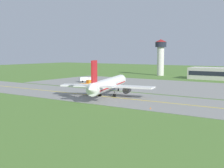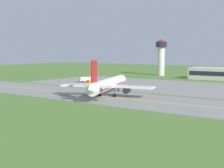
{
  "view_description": "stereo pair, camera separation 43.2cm",
  "coord_description": "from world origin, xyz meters",
  "px_view_note": "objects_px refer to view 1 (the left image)",
  "views": [
    {
      "loc": [
        60.52,
        -82.51,
        15.11
      ],
      "look_at": [
        1.52,
        4.27,
        4.0
      ],
      "focal_mm": 48.32,
      "sensor_mm": 36.0,
      "label": 1
    },
    {
      "loc": [
        60.88,
        -82.27,
        15.11
      ],
      "look_at": [
        1.52,
        4.27,
        4.0
      ],
      "focal_mm": 48.32,
      "sensor_mm": 36.0,
      "label": 2
    }
  ],
  "objects_px": {
    "service_truck_baggage": "(109,82)",
    "service_truck_pushback": "(85,79)",
    "control_tower": "(161,53)",
    "airplane_lead": "(108,84)",
    "service_truck_catering": "(87,83)"
  },
  "relations": [
    {
      "from": "airplane_lead",
      "to": "service_truck_catering",
      "type": "relative_size",
      "value": 5.78
    },
    {
      "from": "airplane_lead",
      "to": "service_truck_catering",
      "type": "distance_m",
      "value": 35.36
    },
    {
      "from": "airplane_lead",
      "to": "service_truck_baggage",
      "type": "distance_m",
      "value": 33.54
    },
    {
      "from": "service_truck_baggage",
      "to": "control_tower",
      "type": "xyz_separation_m",
      "value": [
        -6.17,
        67.29,
        12.73
      ]
    },
    {
      "from": "service_truck_baggage",
      "to": "service_truck_pushback",
      "type": "relative_size",
      "value": 1.0
    },
    {
      "from": "service_truck_baggage",
      "to": "airplane_lead",
      "type": "bearing_deg",
      "value": -55.77
    },
    {
      "from": "airplane_lead",
      "to": "service_truck_pushback",
      "type": "height_order",
      "value": "airplane_lead"
    },
    {
      "from": "service_truck_baggage",
      "to": "control_tower",
      "type": "height_order",
      "value": "control_tower"
    },
    {
      "from": "service_truck_baggage",
      "to": "service_truck_catering",
      "type": "bearing_deg",
      "value": -147.37
    },
    {
      "from": "service_truck_catering",
      "to": "airplane_lead",
      "type": "bearing_deg",
      "value": -38.94
    },
    {
      "from": "service_truck_catering",
      "to": "service_truck_pushback",
      "type": "height_order",
      "value": "service_truck_pushback"
    },
    {
      "from": "airplane_lead",
      "to": "service_truck_baggage",
      "type": "bearing_deg",
      "value": 124.23
    },
    {
      "from": "airplane_lead",
      "to": "control_tower",
      "type": "distance_m",
      "value": 98.69
    },
    {
      "from": "airplane_lead",
      "to": "service_truck_pushback",
      "type": "xyz_separation_m",
      "value": [
        -37.73,
        33.19,
        -2.6
      ]
    },
    {
      "from": "service_truck_catering",
      "to": "service_truck_pushback",
      "type": "xyz_separation_m",
      "value": [
        -10.33,
        11.04,
        0.35
      ]
    }
  ]
}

